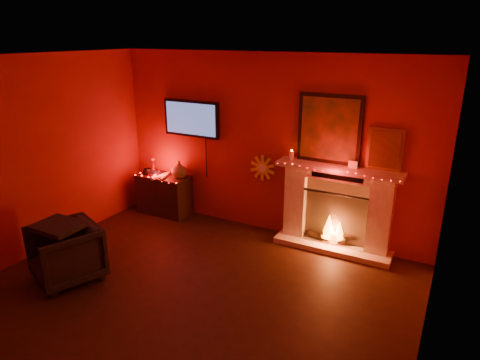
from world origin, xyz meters
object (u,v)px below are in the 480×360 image
object	(u,v)px
sunburst_clock	(262,168)
console_table	(165,192)
armchair	(66,253)
tv	(191,119)
fireplace	(336,200)

from	to	relation	value
sunburst_clock	console_table	size ratio (longest dim) A/B	0.42
sunburst_clock	armchair	xyz separation A→B (m)	(-1.51, -2.49, -0.64)
armchair	sunburst_clock	bearing A→B (deg)	81.50
tv	console_table	xyz separation A→B (m)	(-0.47, -0.19, -1.27)
sunburst_clock	armchair	distance (m)	2.98
tv	sunburst_clock	bearing A→B (deg)	1.24
sunburst_clock	fireplace	bearing A→B (deg)	-4.37
fireplace	tv	bearing A→B (deg)	178.50
armchair	tv	bearing A→B (deg)	106.69
console_table	armchair	size ratio (longest dim) A/B	1.22
tv	armchair	size ratio (longest dim) A/B	1.58
tv	armchair	xyz separation A→B (m)	(-0.26, -2.46, -1.29)
fireplace	sunburst_clock	xyz separation A→B (m)	(-1.19, 0.09, 0.28)
fireplace	console_table	bearing A→B (deg)	-177.51
armchair	fireplace	bearing A→B (deg)	64.34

